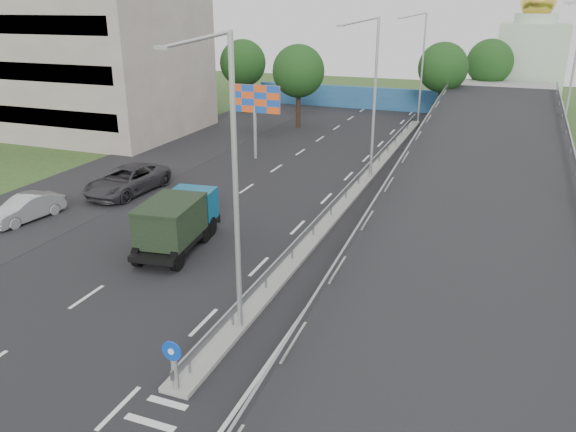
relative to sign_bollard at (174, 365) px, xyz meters
The scene contains 20 objects.
road_surface 18.11m from the sign_bollard, 99.55° to the left, with size 26.00×90.00×0.04m, color black.
parking_strip 23.98m from the sign_bollard, 131.91° to the left, with size 8.00×90.00×0.05m, color black.
median 21.85m from the sign_bollard, 90.00° to the left, with size 1.00×44.00×0.20m, color gray.
overpass_ramp 23.09m from the sign_bollard, 71.04° to the left, with size 10.00×50.00×3.50m.
median_guardrail 21.83m from the sign_bollard, 90.00° to the left, with size 0.09×44.00×0.71m.
sign_bollard is the anchor object (origin of this frame).
lamp_post_near 6.12m from the sign_bollard, 88.36° to the left, with size 2.74×0.18×10.08m.
lamp_post_mid 24.30m from the sign_bollard, 89.74° to the left, with size 2.74×0.18×10.08m.
lamp_post_far 44.08m from the sign_bollard, 89.86° to the left, with size 2.74×0.18×10.08m.
beige_building 42.59m from the sign_bollard, 135.17° to the left, with size 24.00×14.00×12.00m, color gray.
blue_wall 49.99m from the sign_bollard, 94.59° to the left, with size 30.00×0.50×2.40m, color #22577F.
church 58.84m from the sign_bollard, 80.19° to the left, with size 7.00×7.00×13.80m.
billboard 27.53m from the sign_bollard, 109.21° to the left, with size 4.00×0.24×5.50m.
tree_left_mid 39.34m from the sign_bollard, 104.81° to the left, with size 4.80×4.80×7.60m.
tree_median_far 46.06m from the sign_bollard, 87.50° to the left, with size 4.80×4.80×7.60m.
tree_left_far 46.64m from the sign_bollard, 112.80° to the left, with size 4.80×4.80×7.60m.
tree_ramp_far 53.33m from the sign_bollard, 83.52° to the left, with size 4.80×4.80×7.60m.
dump_truck 10.95m from the sign_bollard, 120.84° to the left, with size 2.86×6.05×2.57m.
parked_car_b 18.03m from the sign_bollard, 147.74° to the left, with size 1.45×4.17×1.37m, color #A8AAAE.
parked_car_c 20.21m from the sign_bollard, 130.01° to the left, with size 2.74×5.94×1.65m, color #323035.
Camera 1 is at (8.13, -9.54, 10.98)m, focal length 35.00 mm.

